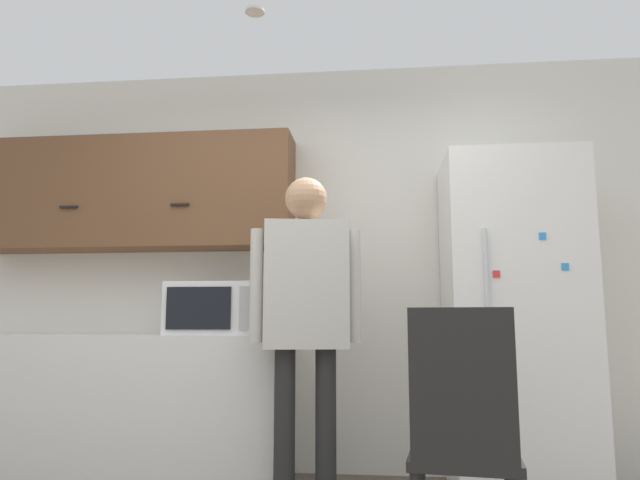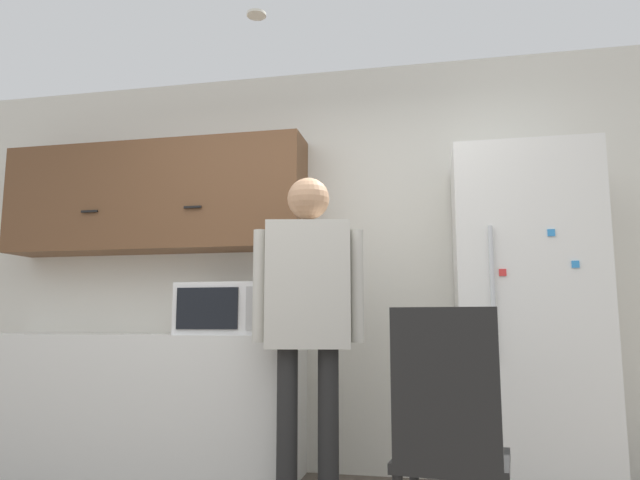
{
  "view_description": "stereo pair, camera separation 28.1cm",
  "coord_description": "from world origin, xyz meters",
  "px_view_note": "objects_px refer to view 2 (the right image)",
  "views": [
    {
      "loc": [
        0.49,
        -1.87,
        0.96
      ],
      "look_at": [
        0.19,
        1.05,
        1.38
      ],
      "focal_mm": 32.0,
      "sensor_mm": 36.0,
      "label": 1
    },
    {
      "loc": [
        0.77,
        -1.82,
        0.96
      ],
      "look_at": [
        0.19,
        1.05,
        1.38
      ],
      "focal_mm": 32.0,
      "sensor_mm": 36.0,
      "label": 2
    }
  ],
  "objects_px": {
    "chair": "(449,435)",
    "refrigerator": "(527,321)",
    "microwave": "(227,309)",
    "person": "(308,301)"
  },
  "relations": [
    {
      "from": "chair",
      "to": "person",
      "type": "bearing_deg",
      "value": -38.41
    },
    {
      "from": "microwave",
      "to": "chair",
      "type": "xyz_separation_m",
      "value": [
        1.3,
        -1.08,
        -0.5
      ]
    },
    {
      "from": "microwave",
      "to": "person",
      "type": "relative_size",
      "value": 0.31
    },
    {
      "from": "microwave",
      "to": "chair",
      "type": "distance_m",
      "value": 1.76
    },
    {
      "from": "chair",
      "to": "refrigerator",
      "type": "bearing_deg",
      "value": -105.3
    },
    {
      "from": "refrigerator",
      "to": "microwave",
      "type": "bearing_deg",
      "value": -178.55
    },
    {
      "from": "person",
      "to": "chair",
      "type": "distance_m",
      "value": 1.14
    },
    {
      "from": "refrigerator",
      "to": "person",
      "type": "bearing_deg",
      "value": -161.17
    },
    {
      "from": "person",
      "to": "refrigerator",
      "type": "height_order",
      "value": "refrigerator"
    },
    {
      "from": "microwave",
      "to": "person",
      "type": "distance_m",
      "value": 0.69
    }
  ]
}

